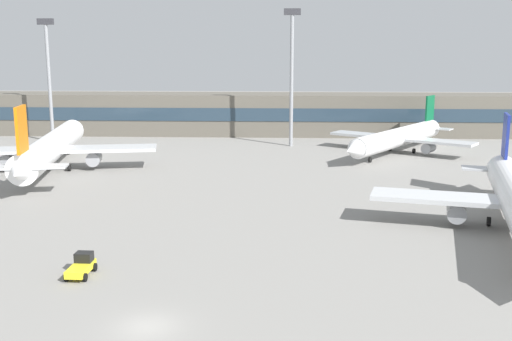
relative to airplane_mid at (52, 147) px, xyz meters
The scene contains 7 objects.
ground_plane 31.54m from the airplane_mid, 29.14° to the right, with size 400.00×400.00×0.00m, color gray.
terminal_building 50.10m from the airplane_mid, 56.87° to the left, with size 136.66×12.13×9.00m.
airplane_mid is the anchor object (origin of this frame).
airplane_far 59.80m from the airplane_mid, 16.29° to the left, with size 25.25×33.87×9.64m.
baggage_tug_yellow 49.97m from the airplane_mid, 66.71° to the right, with size 1.90×3.64×1.75m.
floodlight_tower_west 46.96m from the airplane_mid, 33.17° to the left, with size 3.20×0.80×26.26m.
floodlight_tower_east 32.00m from the airplane_mid, 110.91° to the left, with size 3.20×0.80×24.70m.
Camera 1 is at (9.17, -38.27, 18.61)m, focal length 42.63 mm.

